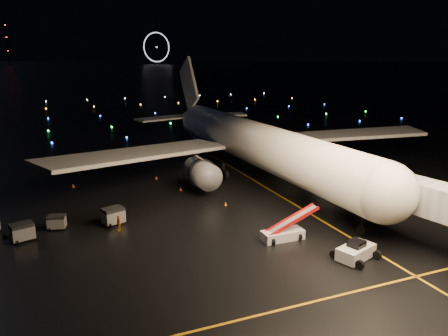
{
  "coord_description": "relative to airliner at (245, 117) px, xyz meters",
  "views": [
    {
      "loc": [
        -15.7,
        -34.66,
        18.3
      ],
      "look_at": [
        3.44,
        12.0,
        5.0
      ],
      "focal_mm": 35.0,
      "sensor_mm": 36.0,
      "label": 1
    }
  ],
  "objects": [
    {
      "name": "ferris_wheel",
      "position": [
        157.41,
        694.2,
        17.19
      ],
      "size": [
        49.33,
        16.8,
        52.0
      ],
      "primitive_type": null,
      "rotation": [
        0.0,
        0.0,
        0.26
      ],
      "color": "black",
      "rests_on": "ground"
    },
    {
      "name": "ground",
      "position": [
        -12.59,
        274.2,
        -8.81
      ],
      "size": [
        2000.0,
        2000.0,
        0.0
      ],
      "primitive_type": "plane",
      "color": "black",
      "rests_on": "ground"
    },
    {
      "name": "radio_mast",
      "position": [
        -72.59,
        714.2,
        23.19
      ],
      "size": [
        1.8,
        1.8,
        64.0
      ],
      "primitive_type": "cylinder",
      "color": "black",
      "rests_on": "ground"
    },
    {
      "name": "crew_c",
      "position": [
        -22.23,
        -16.24,
        -7.94
      ],
      "size": [
        0.58,
        1.08,
        1.75
      ],
      "primitive_type": "imported",
      "rotation": [
        0.0,
        0.0,
        -1.41
      ],
      "color": "#F79401",
      "rests_on": "ground"
    },
    {
      "name": "taxiway_lights",
      "position": [
        -12.59,
        80.2,
        -8.63
      ],
      "size": [
        164.0,
        92.0,
        0.36
      ],
      "primitive_type": null,
      "color": "black",
      "rests_on": "ground"
    },
    {
      "name": "safety_cone_1",
      "position": [
        -13.83,
        1.58,
        -8.56
      ],
      "size": [
        0.54,
        0.54,
        0.5
      ],
      "primitive_type": "cone",
      "rotation": [
        0.0,
        0.0,
        -0.25
      ],
      "color": "orange",
      "rests_on": "ground"
    },
    {
      "name": "belt_loader",
      "position": [
        -7.23,
        -24.8,
        -7.28
      ],
      "size": [
        6.32,
        1.75,
        3.06
      ],
      "primitive_type": null,
      "rotation": [
        0.0,
        0.0,
        -0.0
      ],
      "color": "silver",
      "rests_on": "ground"
    },
    {
      "name": "lane_centre",
      "position": [
        -0.59,
        -10.8,
        -8.8
      ],
      "size": [
        0.25,
        80.0,
        0.02
      ],
      "primitive_type": "cube",
      "color": "#CA900B",
      "rests_on": "ground"
    },
    {
      "name": "airliner",
      "position": [
        0.0,
        0.0,
        0.0
      ],
      "size": [
        64.39,
        61.4,
        17.63
      ],
      "primitive_type": null,
      "rotation": [
        0.0,
        0.0,
        0.04
      ],
      "color": "white",
      "rests_on": "ground"
    },
    {
      "name": "pushback_tug",
      "position": [
        -3.2,
        -31.14,
        -7.92
      ],
      "size": [
        4.18,
        3.08,
        1.79
      ],
      "primitive_type": "cube",
      "rotation": [
        0.0,
        0.0,
        0.33
      ],
      "color": "silver",
      "rests_on": "ground"
    },
    {
      "name": "safety_cone_0",
      "position": [
        -8.69,
        -13.13,
        -8.58
      ],
      "size": [
        0.48,
        0.48,
        0.47
      ],
      "primitive_type": "cone",
      "rotation": [
        0.0,
        0.0,
        0.17
      ],
      "color": "orange",
      "rests_on": "ground"
    },
    {
      "name": "safety_cone_3",
      "position": [
        -25.68,
        1.93,
        -8.54
      ],
      "size": [
        0.56,
        0.56,
        0.54
      ],
      "primitive_type": "cone",
      "rotation": [
        0.0,
        0.0,
        0.21
      ],
      "color": "orange",
      "rests_on": "ground"
    },
    {
      "name": "baggage_cart_0",
      "position": [
        -22.48,
        -14.17,
        -7.87
      ],
      "size": [
        2.61,
        2.18,
        1.9
      ],
      "primitive_type": "cube",
      "rotation": [
        0.0,
        0.0,
        0.32
      ],
      "color": "gray",
      "rests_on": "ground"
    },
    {
      "name": "safety_cone_2",
      "position": [
        -12.08,
        -5.21,
        -8.56
      ],
      "size": [
        0.58,
        0.58,
        0.5
      ],
      "primitive_type": "cone",
      "rotation": [
        0.0,
        0.0,
        -0.38
      ],
      "color": "orange",
      "rests_on": "ground"
    },
    {
      "name": "baggage_cart_1",
      "position": [
        -28.3,
        -13.21,
        -8.05
      ],
      "size": [
        2.06,
        1.66,
        1.53
      ],
      "primitive_type": "cube",
      "rotation": [
        0.0,
        0.0,
        -0.24
      ],
      "color": "gray",
      "rests_on": "ground"
    },
    {
      "name": "lane_cross",
      "position": [
        -17.59,
        -35.8,
        -8.8
      ],
      "size": [
        60.0,
        0.25,
        0.02
      ],
      "primitive_type": "cube",
      "color": "#CA900B",
      "rests_on": "ground"
    },
    {
      "name": "baggage_cart_2",
      "position": [
        -31.61,
        -15.14,
        -7.9
      ],
      "size": [
        2.51,
        2.08,
        1.83
      ],
      "primitive_type": "cube",
      "rotation": [
        0.0,
        0.0,
        0.3
      ],
      "color": "gray",
      "rests_on": "ground"
    }
  ]
}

